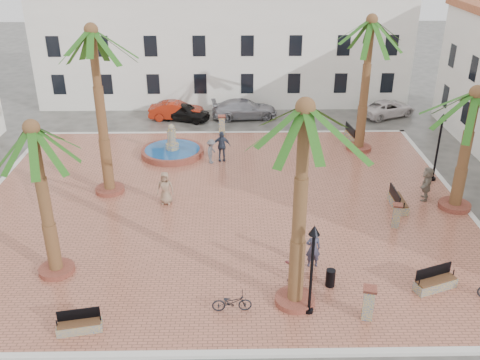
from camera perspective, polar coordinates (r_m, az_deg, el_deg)
The scene contains 33 objects.
ground at distance 28.85m, azimuth -1.99°, elevation -2.88°, with size 120.00×120.00×0.00m, color #56544F.
plaza at distance 28.81m, azimuth -1.99°, elevation -2.75°, with size 26.00×22.00×0.15m, color #B3664F.
kerb_n at distance 38.83m, azimuth -1.78°, elevation 5.03°, with size 26.30×0.30×0.16m, color silver.
kerb_s at distance 19.85m, azimuth -2.43°, elevation -18.08°, with size 26.30×0.30×0.16m, color silver.
kerb_e at distance 31.38m, azimuth 22.50°, elevation -2.33°, with size 0.30×22.30×0.16m, color silver.
building_north at distance 46.20m, azimuth -1.75°, elevation 14.46°, with size 30.40×7.40×9.50m.
fountain at distance 35.11m, azimuth -7.22°, elevation 3.14°, with size 4.06×4.06×2.10m.
palm_nw at distance 28.40m, azimuth -15.39°, elevation 13.35°, with size 5.22×5.22×9.28m.
palm_sw at distance 22.17m, azimuth -21.05°, elevation 3.29°, with size 4.95×4.95×6.98m.
palm_s at distance 18.39m, azimuth 6.85°, elevation 5.07°, with size 5.20×5.20×8.48m.
palm_e at distance 28.65m, azimuth 23.64°, elevation 6.92°, with size 5.41×5.41×6.66m.
palm_ne at distance 34.55m, azimuth 13.73°, elevation 14.78°, with size 5.34×5.34×8.78m.
bench_s at distance 21.29m, azimuth -16.74°, elevation -14.67°, with size 1.71×0.80×0.87m.
bench_se at distance 23.82m, azimuth 20.10°, elevation -10.28°, with size 1.93×1.19×0.98m.
bench_e at distance 29.56m, azimuth 16.49°, elevation -2.30°, with size 0.60×1.95×1.03m.
bench_ne at distance 38.09m, azimuth 11.93°, elevation 4.64°, with size 0.86×2.05×1.05m.
lamppost_s at distance 20.02m, azimuth 7.76°, elevation -7.92°, with size 0.42×0.42×3.91m.
lamppost_e at distance 32.42m, azimuth 20.55°, elevation 4.45°, with size 0.45×0.45×4.10m.
bollard_se at distance 21.26m, azimuth 13.54°, elevation -12.59°, with size 0.61×0.61×1.41m.
bollard_n at distance 37.98m, azimuth -1.95°, elevation 5.87°, with size 0.55×0.55×1.45m.
bollard_e at distance 27.52m, azimuth 16.35°, elevation -3.62°, with size 0.54×0.54×1.26m.
litter_bin at distance 22.83m, azimuth 9.62°, elevation -10.26°, with size 0.40×0.40×0.77m, color black.
cyclist_a at distance 23.61m, azimuth 7.80°, elevation -7.26°, with size 0.66×0.43×1.80m, color #35364D.
bicycle_a at distance 21.24m, azimuth -0.87°, elevation -12.89°, with size 0.54×1.55×0.82m, color black.
cyclist_b at distance 22.65m, azimuth 5.79°, elevation -8.53°, with size 0.93×0.73×1.92m, color brown.
pedestrian_fountain_a at distance 28.74m, azimuth -7.97°, elevation -0.86°, with size 0.89×0.58×1.82m, color #92745C.
pedestrian_fountain_b at distance 33.73m, azimuth -2.00°, elevation 3.65°, with size 1.15×0.48×1.95m, color #2F394C.
pedestrian_north at distance 33.44m, azimuth -3.07°, elevation 3.07°, with size 1.01×0.58×1.57m, color #57575D.
pedestrian_east at distance 30.59m, azimuth 19.29°, elevation -0.35°, with size 1.77×0.56×1.90m, color gray.
car_black at distance 41.68m, azimuth -5.99°, elevation 7.25°, with size 1.60×3.98×1.36m, color black.
car_red at distance 41.97m, azimuth -6.79°, elevation 7.37°, with size 1.47×4.22×1.39m, color #A0230F.
car_silver at distance 41.94m, azimuth 0.49°, elevation 7.59°, with size 2.06×5.07×1.47m, color #96969E.
car_white at distance 43.98m, azimuth 15.47°, elevation 7.38°, with size 2.10×4.55×1.26m, color silver.
Camera 1 is at (0.54, -25.31, 13.83)m, focal length 40.00 mm.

